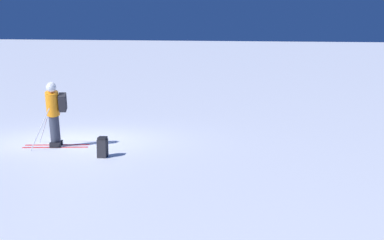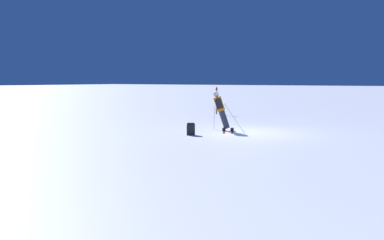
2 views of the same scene
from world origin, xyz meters
The scene contains 3 objects.
ground_plane centered at (0.00, 0.00, 0.00)m, with size 300.00×300.00×0.00m, color white.
skier centered at (1.16, 0.17, 0.99)m, with size 1.42×1.73×1.80m.
spare_backpack centered at (1.62, 1.91, 0.24)m, with size 0.36×0.31×0.50m.
Camera 1 is at (14.65, 10.19, 3.07)m, focal length 60.00 mm.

